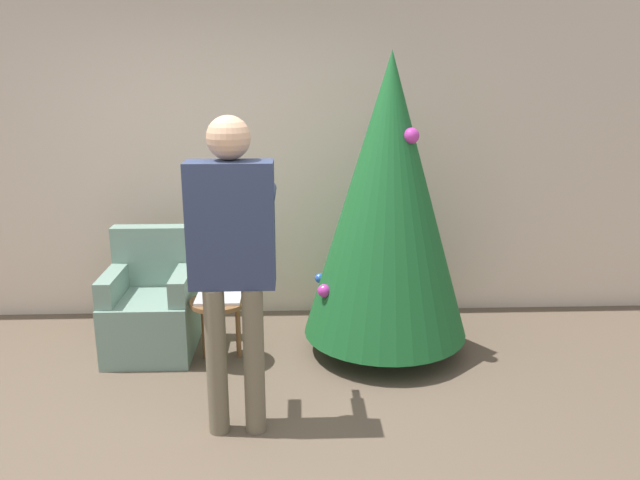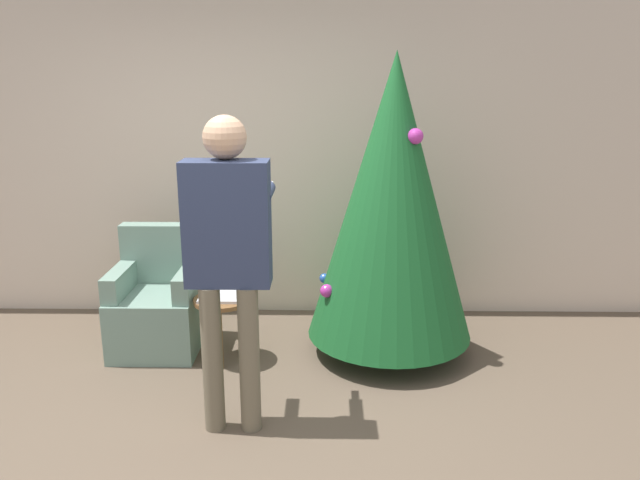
{
  "view_description": "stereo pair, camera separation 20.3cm",
  "coord_description": "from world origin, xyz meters",
  "px_view_note": "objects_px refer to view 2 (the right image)",
  "views": [
    {
      "loc": [
        0.5,
        -2.92,
        2.06
      ],
      "look_at": [
        0.65,
        0.86,
        1.01
      ],
      "focal_mm": 35.0,
      "sensor_mm": 36.0,
      "label": 1
    },
    {
      "loc": [
        0.71,
        -2.93,
        2.06
      ],
      "look_at": [
        0.65,
        0.86,
        1.01
      ],
      "focal_mm": 35.0,
      "sensor_mm": 36.0,
      "label": 2
    }
  ],
  "objects_px": {
    "armchair": "(159,305)",
    "person_standing": "(228,245)",
    "christmas_tree": "(393,199)",
    "side_stool": "(223,308)"
  },
  "relations": [
    {
      "from": "christmas_tree",
      "to": "armchair",
      "type": "height_order",
      "value": "christmas_tree"
    },
    {
      "from": "person_standing",
      "to": "side_stool",
      "type": "distance_m",
      "value": 1.12
    },
    {
      "from": "armchair",
      "to": "person_standing",
      "type": "bearing_deg",
      "value": -55.94
    },
    {
      "from": "side_stool",
      "to": "armchair",
      "type": "bearing_deg",
      "value": 156.47
    },
    {
      "from": "armchair",
      "to": "person_standing",
      "type": "relative_size",
      "value": 0.5
    },
    {
      "from": "armchair",
      "to": "person_standing",
      "type": "xyz_separation_m",
      "value": [
        0.73,
        -1.08,
        0.78
      ]
    },
    {
      "from": "christmas_tree",
      "to": "armchair",
      "type": "xyz_separation_m",
      "value": [
        -1.74,
        0.07,
        -0.83
      ]
    },
    {
      "from": "christmas_tree",
      "to": "person_standing",
      "type": "bearing_deg",
      "value": -135.09
    },
    {
      "from": "christmas_tree",
      "to": "armchair",
      "type": "bearing_deg",
      "value": 177.66
    },
    {
      "from": "christmas_tree",
      "to": "side_stool",
      "type": "xyz_separation_m",
      "value": [
        -1.21,
        -0.16,
        -0.77
      ]
    }
  ]
}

